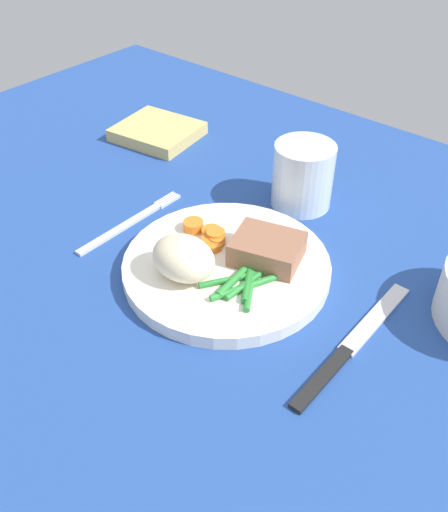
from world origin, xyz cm
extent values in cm
cube|color=#234793|center=(0.00, 0.00, 1.00)|extent=(120.00, 90.00, 2.00)
cylinder|color=white|center=(3.42, -0.43, 2.80)|extent=(23.15, 23.15, 1.60)
cube|color=#936047|center=(6.55, 3.22, 4.98)|extent=(8.84, 7.91, 2.76)
ellipsoid|color=beige|center=(1.34, -4.60, 5.83)|extent=(7.29, 5.76, 4.46)
cylinder|color=orange|center=(-3.35, 1.96, 4.19)|extent=(2.41, 2.41, 1.17)
cylinder|color=orange|center=(-0.89, 2.40, 4.09)|extent=(2.33, 2.33, 0.98)
cylinder|color=orange|center=(0.26, 1.17, 4.03)|extent=(2.11, 2.11, 0.86)
cylinder|color=orange|center=(0.65, 1.67, 4.12)|extent=(1.84, 1.84, 1.03)
cylinder|color=orange|center=(0.66, 0.78, 4.01)|extent=(2.36, 2.36, 0.83)
cylinder|color=orange|center=(0.34, 2.11, 4.24)|extent=(2.18, 2.18, 1.28)
cylinder|color=#2D8C38|center=(6.13, -1.99, 3.92)|extent=(4.73, 6.81, 0.65)
cylinder|color=#2D8C38|center=(8.29, -1.97, 3.95)|extent=(4.28, 6.31, 0.71)
cylinder|color=#2D8C38|center=(7.64, -1.52, 3.99)|extent=(3.87, 5.59, 0.78)
cylinder|color=#2D8C38|center=(6.20, -0.94, 4.03)|extent=(1.68, 8.54, 0.85)
cylinder|color=#2D8C38|center=(7.82, -2.45, 3.96)|extent=(3.74, 7.30, 0.72)
cylinder|color=#2D8C38|center=(7.63, -2.10, 3.95)|extent=(0.99, 5.59, 0.69)
cube|color=silver|center=(-11.74, -2.43, 2.20)|extent=(1.00, 13.00, 0.40)
cube|color=silver|center=(-12.34, 5.87, 2.20)|extent=(0.24, 3.60, 0.40)
cube|color=silver|center=(-11.94, 5.87, 2.20)|extent=(0.24, 3.60, 0.40)
cube|color=silver|center=(-11.54, 5.87, 2.20)|extent=(0.24, 3.60, 0.40)
cube|color=silver|center=(-11.14, 5.87, 2.20)|extent=(0.24, 3.60, 0.40)
cube|color=black|center=(19.85, -5.93, 2.20)|extent=(1.30, 9.00, 0.64)
cube|color=silver|center=(19.85, 4.07, 2.20)|extent=(1.70, 12.00, 0.40)
cylinder|color=silver|center=(1.93, 16.90, 6.21)|extent=(7.75, 7.75, 8.41)
cylinder|color=silver|center=(1.93, 16.90, 3.97)|extent=(7.13, 7.13, 3.95)
cube|color=#DBBC6B|center=(-25.66, 17.90, 2.95)|extent=(13.31, 12.23, 1.89)
camera|label=1|loc=(34.09, -36.75, 43.47)|focal=39.45mm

